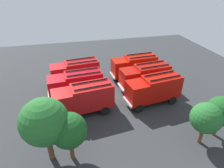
% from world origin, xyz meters
% --- Properties ---
extents(ground_plane, '(51.22, 51.22, 0.00)m').
position_xyz_m(ground_plane, '(0.00, 0.00, 0.00)').
color(ground_plane, '#2D3033').
extents(fire_truck_0, '(7.34, 3.13, 3.88)m').
position_xyz_m(fire_truck_0, '(-4.51, -3.64, 2.15)').
color(fire_truck_0, '#B51406').
rests_on(fire_truck_0, ground).
extents(fire_truck_1, '(7.42, 3.38, 3.88)m').
position_xyz_m(fire_truck_1, '(4.76, -3.68, 2.15)').
color(fire_truck_1, '#AF1215').
rests_on(fire_truck_1, ground).
extents(fire_truck_2, '(7.39, 3.29, 3.88)m').
position_xyz_m(fire_truck_2, '(-4.82, 0.13, 2.15)').
color(fire_truck_2, '#AB1109').
rests_on(fire_truck_2, ground).
extents(fire_truck_3, '(7.36, 3.19, 3.88)m').
position_xyz_m(fire_truck_3, '(4.96, 0.18, 2.15)').
color(fire_truck_3, '#B20B14').
rests_on(fire_truck_3, ground).
extents(fire_truck_4, '(7.46, 3.51, 3.88)m').
position_xyz_m(fire_truck_4, '(-4.59, 3.68, 2.15)').
color(fire_truck_4, '#B61007').
rests_on(fire_truck_4, ground).
extents(fire_truck_5, '(7.43, 3.43, 3.88)m').
position_xyz_m(fire_truck_5, '(4.35, 3.76, 2.15)').
color(fire_truck_5, red).
rests_on(fire_truck_5, ground).
extents(firefighter_0, '(0.33, 0.46, 1.64)m').
position_xyz_m(firefighter_0, '(5.09, 6.88, 0.91)').
color(firefighter_0, black).
rests_on(firefighter_0, ground).
extents(firefighter_1, '(0.30, 0.45, 1.84)m').
position_xyz_m(firefighter_1, '(7.65, -1.79, 1.05)').
color(firefighter_1, black).
rests_on(firefighter_1, ground).
extents(tree_0, '(2.97, 2.97, 4.60)m').
position_xyz_m(tree_0, '(-8.51, 10.70, 3.09)').
color(tree_0, brown).
rests_on(tree_0, ground).
extents(tree_1, '(2.96, 2.96, 4.58)m').
position_xyz_m(tree_1, '(-6.37, 11.27, 3.08)').
color(tree_1, brown).
rests_on(tree_1, ground).
extents(tree_2, '(3.15, 3.15, 4.88)m').
position_xyz_m(tree_2, '(6.20, 10.18, 3.29)').
color(tree_2, brown).
rests_on(tree_2, ground).
extents(tree_3, '(4.08, 4.08, 6.32)m').
position_xyz_m(tree_3, '(8.05, 9.76, 4.26)').
color(tree_3, brown).
rests_on(tree_3, ground).
extents(traffic_cone_0, '(0.47, 0.47, 0.68)m').
position_xyz_m(traffic_cone_0, '(-6.68, -6.88, 0.34)').
color(traffic_cone_0, '#F2600C').
rests_on(traffic_cone_0, ground).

